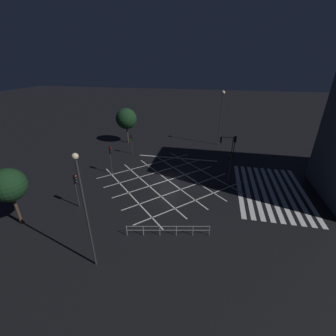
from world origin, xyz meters
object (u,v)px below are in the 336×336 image
traffic_light_se_cross (226,143)px  traffic_light_ne_main (131,140)px  street_tree_far (9,185)px  street_tree_near (126,119)px  street_lamp_east (222,105)px  street_lamp_west (84,202)px  traffic_light_se_main (235,143)px  traffic_light_nw_cross (76,184)px  traffic_light_median_south (230,163)px  traffic_light_median_north (111,154)px

traffic_light_se_cross → traffic_light_ne_main: bearing=2.2°
street_tree_far → street_tree_near: bearing=-3.9°
street_lamp_east → street_lamp_west: size_ratio=1.04×
traffic_light_se_cross → street_lamp_east: 8.18m
traffic_light_se_main → street_tree_far: 28.08m
street_lamp_west → street_tree_near: street_lamp_west is taller
traffic_light_nw_cross → traffic_light_se_main: bearing=43.9°
traffic_light_ne_main → street_lamp_west: (-21.57, -4.92, 3.25)m
traffic_light_median_south → traffic_light_nw_cross: (-7.70, 15.26, -0.34)m
traffic_light_nw_cross → street_lamp_east: size_ratio=0.41×
traffic_light_se_main → traffic_light_median_north: (-7.87, 16.24, 0.04)m
street_lamp_west → street_tree_far: 9.84m
traffic_light_ne_main → traffic_light_median_south: bearing=63.7°
traffic_light_median_north → street_tree_near: bearing=101.4°
street_lamp_west → street_tree_near: bearing=15.8°
traffic_light_median_north → street_lamp_west: 15.48m
traffic_light_se_main → traffic_light_se_cross: size_ratio=1.03×
street_lamp_west → street_tree_near: (26.91, 7.62, -1.15)m
traffic_light_se_cross → traffic_light_median_south: 7.98m
street_tree_far → traffic_light_median_north: bearing=-20.1°
traffic_light_se_cross → traffic_light_median_north: traffic_light_median_north is taller
traffic_light_se_main → traffic_light_se_cross: (-0.08, 1.31, -0.02)m
traffic_light_median_south → street_lamp_east: street_lamp_east is taller
traffic_light_se_main → traffic_light_median_south: 8.14m
traffic_light_se_main → street_lamp_east: (6.77, 2.23, 4.34)m
traffic_light_median_south → street_tree_near: bearing=-35.8°
street_tree_near → traffic_light_ne_main: bearing=-153.1°
street_tree_near → traffic_light_se_cross: bearing=-105.2°
traffic_light_se_main → street_tree_near: 19.43m
traffic_light_se_cross → traffic_light_median_north: 16.84m
traffic_light_nw_cross → street_lamp_west: size_ratio=0.42×
traffic_light_se_cross → street_lamp_east: size_ratio=0.40×
traffic_light_se_cross → traffic_light_median_south: size_ratio=0.87×
traffic_light_nw_cross → street_tree_far: 5.51m
traffic_light_median_south → traffic_light_median_north: (0.18, 15.13, -0.27)m
traffic_light_ne_main → street_lamp_west: street_lamp_west is taller
traffic_light_ne_main → street_tree_near: size_ratio=0.52×
traffic_light_median_north → street_lamp_east: 20.72m
traffic_light_median_south → traffic_light_median_north: 15.14m
traffic_light_se_main → traffic_light_median_north: size_ratio=0.98×
street_lamp_west → street_tree_near: 27.99m
traffic_light_se_cross → street_tree_near: size_ratio=0.60×
traffic_light_median_north → traffic_light_se_main: bearing=25.9°
traffic_light_se_cross → traffic_light_nw_cross: traffic_light_nw_cross is taller
street_tree_near → street_tree_far: (-23.92, 1.63, -0.37)m
traffic_light_median_south → traffic_light_ne_main: size_ratio=1.31×
traffic_light_median_south → street_tree_near: size_ratio=0.68×
street_lamp_west → street_tree_far: size_ratio=1.61×
traffic_light_median_south → traffic_light_nw_cross: bearing=26.8°
street_lamp_west → traffic_light_ne_main: bearing=12.8°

